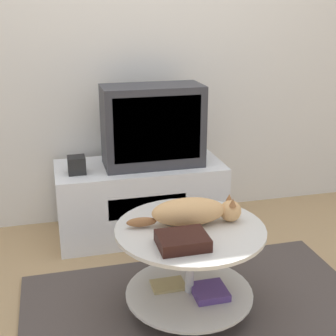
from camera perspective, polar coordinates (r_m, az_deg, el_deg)
ground_plane at (r=2.52m, az=3.57°, el=-16.82°), size 12.00×12.00×0.00m
wall_back at (r=3.28m, az=-3.01°, el=15.96°), size 8.00×0.05×2.60m
rug at (r=2.52m, az=3.57°, el=-16.63°), size 1.77×1.02×0.02m
tv_stand at (r=3.17m, az=-3.41°, el=-3.79°), size 1.10×0.50×0.49m
tv at (r=3.01m, az=-1.88°, el=5.16°), size 0.64×0.30×0.52m
speaker at (r=2.96m, az=-11.08°, el=0.36°), size 0.11×0.11×0.11m
coffee_table at (r=2.33m, az=2.76°, el=-11.19°), size 0.72×0.72×0.46m
dvd_box at (r=2.07m, az=1.78°, el=-8.84°), size 0.22×0.18×0.05m
cat at (r=2.26m, az=3.09°, el=-5.33°), size 0.56×0.19×0.13m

